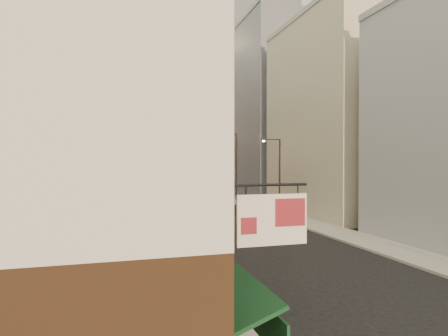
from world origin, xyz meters
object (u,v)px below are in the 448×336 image
white_tower (206,104)px  streetlamp_mid (278,171)px  streetlamp_far (235,162)px  clock_tower (151,115)px  traffic_light_left (149,179)px

white_tower → streetlamp_mid: (-3.50, -46.57, -14.11)m
white_tower → streetlamp_mid: size_ratio=5.27×
white_tower → streetlamp_far: 34.42m
white_tower → clock_tower: bearing=128.2°
clock_tower → traffic_light_left: (-5.19, -54.77, -14.07)m
white_tower → traffic_light_left: 46.37m
white_tower → traffic_light_left: (-16.19, -40.77, -15.04)m
streetlamp_mid → traffic_light_left: streetlamp_mid is taller
streetlamp_mid → traffic_light_left: bearing=163.7°
streetlamp_far → traffic_light_left: streetlamp_far is taller
clock_tower → streetlamp_mid: clock_tower is taller
streetlamp_far → white_tower: bearing=69.1°
clock_tower → streetlamp_mid: size_ratio=5.70×
white_tower → streetlamp_mid: 48.79m
clock_tower → white_tower: (11.00, -14.00, 0.97)m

